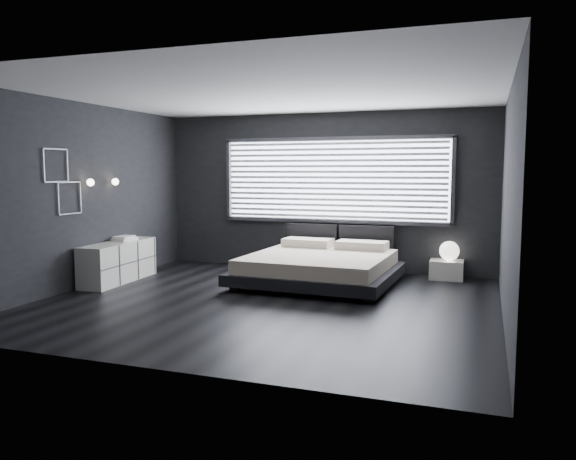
% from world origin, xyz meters
% --- Properties ---
extents(room, '(6.04, 6.00, 2.80)m').
position_xyz_m(room, '(0.00, 0.00, 1.40)').
color(room, black).
rests_on(room, ground).
extents(window, '(4.14, 0.09, 1.52)m').
position_xyz_m(window, '(0.20, 2.70, 1.61)').
color(window, white).
rests_on(window, ground).
extents(headboard, '(1.96, 0.16, 0.52)m').
position_xyz_m(headboard, '(0.32, 2.64, 0.57)').
color(headboard, black).
rests_on(headboard, ground).
extents(sconce_near, '(0.18, 0.11, 0.11)m').
position_xyz_m(sconce_near, '(-2.88, 0.05, 1.60)').
color(sconce_near, silver).
rests_on(sconce_near, ground).
extents(sconce_far, '(0.18, 0.11, 0.11)m').
position_xyz_m(sconce_far, '(-2.88, 0.65, 1.60)').
color(sconce_far, silver).
rests_on(sconce_far, ground).
extents(wall_art_upper, '(0.01, 0.48, 0.48)m').
position_xyz_m(wall_art_upper, '(-2.98, -0.55, 1.85)').
color(wall_art_upper, '#47474C').
rests_on(wall_art_upper, ground).
extents(wall_art_lower, '(0.01, 0.48, 0.48)m').
position_xyz_m(wall_art_lower, '(-2.98, -0.30, 1.38)').
color(wall_art_lower, '#47474C').
rests_on(wall_art_lower, ground).
extents(bed, '(2.43, 2.33, 0.61)m').
position_xyz_m(bed, '(0.32, 1.44, 0.28)').
color(bed, black).
rests_on(bed, ground).
extents(nightstand, '(0.54, 0.45, 0.31)m').
position_xyz_m(nightstand, '(2.19, 2.50, 0.16)').
color(nightstand, white).
rests_on(nightstand, ground).
extents(orb_lamp, '(0.32, 0.32, 0.32)m').
position_xyz_m(orb_lamp, '(2.22, 2.50, 0.47)').
color(orb_lamp, white).
rests_on(orb_lamp, nightstand).
extents(dresser, '(0.54, 1.62, 0.64)m').
position_xyz_m(dresser, '(-2.78, 0.53, 0.32)').
color(dresser, white).
rests_on(dresser, ground).
extents(book_stack, '(0.31, 0.39, 0.08)m').
position_xyz_m(book_stack, '(-2.80, 0.74, 0.67)').
color(book_stack, white).
rests_on(book_stack, dresser).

